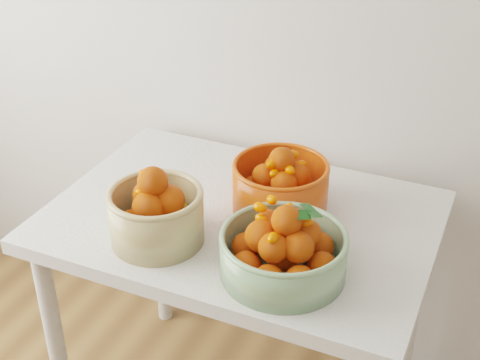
# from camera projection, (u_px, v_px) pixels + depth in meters

# --- Properties ---
(table) EXTENTS (1.00, 0.70, 0.75)m
(table) POSITION_uv_depth(u_px,v_px,m) (241.00, 244.00, 1.80)
(table) COLOR silver
(table) RESTS_ON ground
(bowl_cream) EXTENTS (0.31, 0.31, 0.20)m
(bowl_cream) POSITION_uv_depth(u_px,v_px,m) (156.00, 214.00, 1.62)
(bowl_cream) COLOR tan
(bowl_cream) RESTS_ON table
(bowl_green) EXTENTS (0.38, 0.38, 0.19)m
(bowl_green) POSITION_uv_depth(u_px,v_px,m) (283.00, 250.00, 1.51)
(bowl_green) COLOR #7FA375
(bowl_green) RESTS_ON table
(bowl_orange) EXTENTS (0.32, 0.32, 0.18)m
(bowl_orange) POSITION_uv_depth(u_px,v_px,m) (280.00, 186.00, 1.74)
(bowl_orange) COLOR red
(bowl_orange) RESTS_ON table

